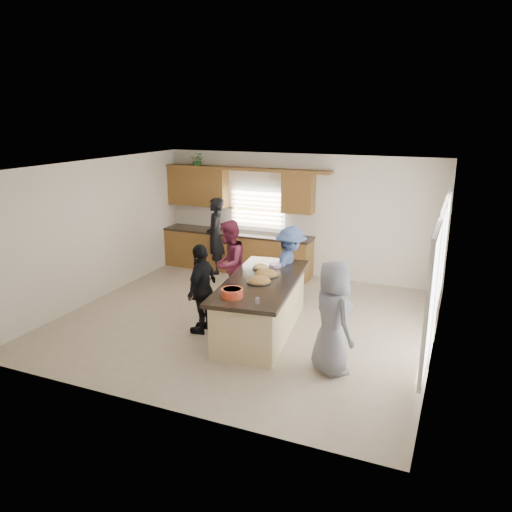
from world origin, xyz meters
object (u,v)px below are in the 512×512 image
at_px(woman_left_mid, 229,264).
at_px(woman_right_front, 332,318).
at_px(woman_left_back, 216,236).
at_px(woman_left_front, 202,288).
at_px(woman_right_back, 290,269).
at_px(salad_bowl, 232,293).
at_px(island, 262,307).

bearing_deg(woman_left_mid, woman_right_front, 51.02).
relative_size(woman_left_back, woman_left_front, 1.15).
bearing_deg(woman_right_front, woman_left_back, 2.47).
bearing_deg(woman_right_front, woman_right_back, -10.49).
relative_size(woman_left_mid, woman_right_back, 1.05).
height_order(woman_left_mid, woman_left_front, woman_left_mid).
distance_m(woman_left_mid, woman_right_front, 3.06).
bearing_deg(woman_left_back, woman_left_mid, 9.86).
distance_m(salad_bowl, woman_left_mid, 2.07).
xyz_separation_m(woman_left_back, woman_right_back, (2.38, -1.52, -0.08)).
distance_m(woman_right_back, woman_right_front, 2.45).
bearing_deg(woman_left_mid, woman_left_back, -149.58).
height_order(woman_left_front, woman_right_back, woman_right_back).
bearing_deg(woman_right_front, woman_left_mid, 11.02).
xyz_separation_m(woman_left_back, woman_left_front, (1.32, -3.05, -0.11)).
bearing_deg(island, woman_left_mid, 132.72).
xyz_separation_m(island, woman_right_back, (0.11, 1.16, 0.36)).
relative_size(salad_bowl, woman_left_mid, 0.20).
relative_size(island, woman_left_back, 1.58).
xyz_separation_m(woman_right_back, woman_right_front, (1.34, -2.04, 0.03)).
bearing_deg(woman_left_back, island, 15.88).
height_order(woman_left_back, woman_left_front, woman_left_back).
height_order(woman_left_mid, woman_right_back, woman_left_mid).
relative_size(salad_bowl, woman_left_back, 0.19).
xyz_separation_m(woman_left_front, woman_right_front, (2.40, -0.51, 0.06)).
bearing_deg(woman_left_back, woman_left_front, -0.96).
relative_size(woman_right_back, woman_right_front, 0.97).
height_order(salad_bowl, woman_left_front, woman_left_front).
relative_size(island, woman_left_front, 1.81).
distance_m(salad_bowl, woman_right_front, 1.57).
distance_m(salad_bowl, woman_left_back, 4.23).
distance_m(woman_left_mid, woman_right_back, 1.19).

